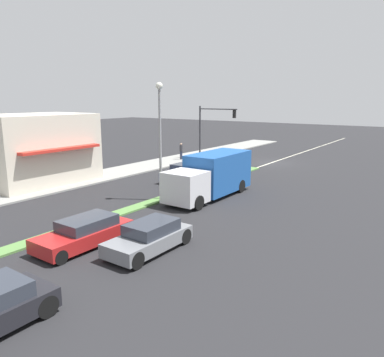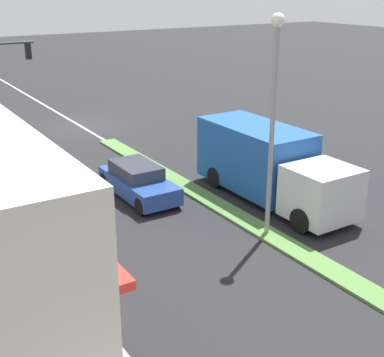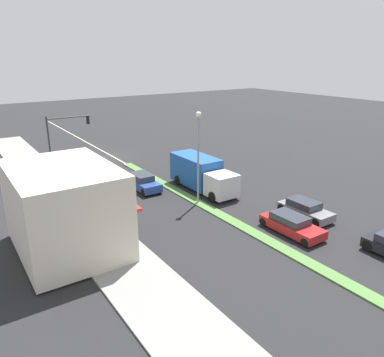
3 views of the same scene
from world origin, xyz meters
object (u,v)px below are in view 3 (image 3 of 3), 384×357
object	(u,v)px
traffic_signal_main	(62,133)
suv_grey	(305,209)
warning_aframe_sign	(70,163)
delivery_truck	(201,173)
pedestrian	(47,168)
hatchback_red	(291,224)
coupe_blue	(143,182)
street_lamp	(198,146)

from	to	relation	value
traffic_signal_main	suv_grey	distance (m)	25.22
warning_aframe_sign	delivery_truck	size ratio (longest dim) A/B	0.11
traffic_signal_main	pedestrian	size ratio (longest dim) A/B	3.19
delivery_truck	hatchback_red	xyz separation A→B (m)	(0.00, 10.57, -0.86)
traffic_signal_main	coupe_blue	distance (m)	11.29
street_lamp	traffic_signal_main	bearing A→B (deg)	-68.63
coupe_blue	traffic_signal_main	bearing A→B (deg)	-68.73
delivery_truck	street_lamp	bearing A→B (deg)	50.18
street_lamp	warning_aframe_sign	distance (m)	17.69
hatchback_red	suv_grey	distance (m)	3.04
coupe_blue	suv_grey	distance (m)	14.26
street_lamp	suv_grey	bearing A→B (deg)	126.55
hatchback_red	suv_grey	bearing A→B (deg)	-157.04
hatchback_red	traffic_signal_main	bearing A→B (deg)	-70.56
coupe_blue	suv_grey	bearing A→B (deg)	120.32
street_lamp	coupe_blue	size ratio (longest dim) A/B	1.73
street_lamp	warning_aframe_sign	world-z (taller)	street_lamp
suv_grey	warning_aframe_sign	bearing A→B (deg)	-65.49
street_lamp	pedestrian	distance (m)	16.38
traffic_signal_main	street_lamp	world-z (taller)	street_lamp
delivery_truck	suv_grey	world-z (taller)	delivery_truck
coupe_blue	warning_aframe_sign	bearing A→B (deg)	-72.92
delivery_truck	coupe_blue	xyz separation A→B (m)	(4.40, -2.93, -0.80)
traffic_signal_main	pedestrian	bearing A→B (deg)	42.20
street_lamp	hatchback_red	distance (m)	9.23
warning_aframe_sign	suv_grey	world-z (taller)	suv_grey
suv_grey	delivery_truck	bearing A→B (deg)	-73.38
delivery_truck	coupe_blue	size ratio (longest dim) A/B	1.77
traffic_signal_main	suv_grey	bearing A→B (deg)	116.42
traffic_signal_main	warning_aframe_sign	world-z (taller)	traffic_signal_main
traffic_signal_main	pedestrian	xyz separation A→B (m)	(2.38, 2.16, -2.85)
pedestrian	hatchback_red	xyz separation A→B (m)	(-10.71, 21.42, -0.44)
traffic_signal_main	suv_grey	size ratio (longest dim) A/B	1.37
warning_aframe_sign	suv_grey	size ratio (longest dim) A/B	0.20
hatchback_red	suv_grey	size ratio (longest dim) A/B	1.09
warning_aframe_sign	traffic_signal_main	bearing A→B (deg)	43.06
warning_aframe_sign	pedestrian	bearing A→B (deg)	42.39
delivery_truck	hatchback_red	distance (m)	10.60
coupe_blue	suv_grey	xyz separation A→B (m)	(-7.20, 12.31, -0.04)
pedestrian	delivery_truck	bearing A→B (deg)	134.60
pedestrian	suv_grey	distance (m)	24.33
street_lamp	pedestrian	size ratio (longest dim) A/B	4.20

